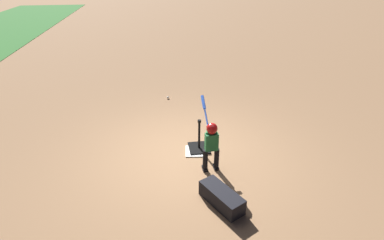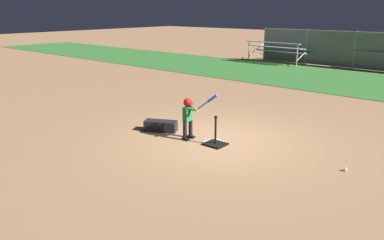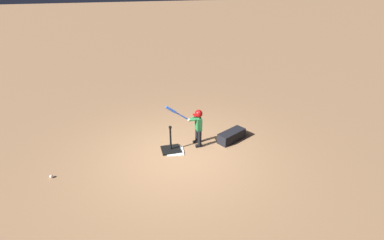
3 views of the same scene
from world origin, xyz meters
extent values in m
plane|color=#99704C|center=(0.00, 0.00, 0.00)|extent=(90.00, 90.00, 0.00)
cube|color=#33702D|center=(0.00, 9.88, 0.01)|extent=(56.00, 6.17, 0.02)
cylinder|color=#9E9EA3|center=(-6.77, 13.80, 0.99)|extent=(0.08, 0.08, 1.98)
cylinder|color=#9E9EA3|center=(-4.06, 13.80, 0.99)|extent=(0.08, 0.08, 1.98)
cylinder|color=#9E9EA3|center=(-1.35, 13.80, 0.99)|extent=(0.08, 0.08, 1.98)
cube|color=slate|center=(0.00, 13.80, 0.99)|extent=(13.53, 0.02, 1.90)
cube|color=white|center=(0.05, -0.25, 0.01)|extent=(0.49, 0.49, 0.02)
cube|color=black|center=(0.15, -0.33, 0.02)|extent=(0.49, 0.44, 0.04)
cylinder|color=black|center=(0.15, -0.33, 0.35)|extent=(0.05, 0.05, 0.62)
cylinder|color=black|center=(0.15, -0.33, 0.68)|extent=(0.08, 0.08, 0.05)
cylinder|color=black|center=(-0.63, -0.33, 0.23)|extent=(0.10, 0.10, 0.47)
cube|color=black|center=(-0.61, -0.33, 0.03)|extent=(0.18, 0.10, 0.06)
cylinder|color=black|center=(-0.62, -0.55, 0.23)|extent=(0.10, 0.10, 0.47)
cube|color=black|center=(-0.60, -0.55, 0.03)|extent=(0.18, 0.10, 0.06)
cube|color=#236B38|center=(-0.62, -0.44, 0.64)|extent=(0.14, 0.25, 0.35)
sphere|color=tan|center=(-0.62, -0.44, 0.91)|extent=(0.18, 0.18, 0.18)
sphere|color=maroon|center=(-0.62, -0.44, 0.93)|extent=(0.21, 0.21, 0.21)
cube|color=maroon|center=(-0.54, -0.43, 0.90)|extent=(0.11, 0.16, 0.01)
cylinder|color=#236B38|center=(-0.49, -0.39, 0.80)|extent=(0.29, 0.14, 0.10)
cylinder|color=#236B38|center=(-0.49, -0.47, 0.80)|extent=(0.29, 0.16, 0.10)
sphere|color=tan|center=(-0.36, -0.42, 0.78)|extent=(0.09, 0.09, 0.09)
cylinder|color=blue|center=(-0.08, -0.41, 1.00)|extent=(0.59, 0.06, 0.46)
cylinder|color=blue|center=(0.10, -0.40, 1.14)|extent=(0.28, 0.08, 0.23)
cylinder|color=black|center=(-0.38, -0.43, 0.77)|extent=(0.04, 0.05, 0.05)
sphere|color=white|center=(3.01, 0.15, 0.04)|extent=(0.07, 0.07, 0.07)
cube|color=#ADAFB7|center=(-5.42, 14.41, 0.31)|extent=(3.48, 0.39, 0.04)
cube|color=#ADAFB7|center=(-5.41, 14.66, 0.04)|extent=(3.48, 0.45, 0.04)
cube|color=#ADAFB7|center=(-5.45, 13.77, 0.62)|extent=(3.48, 0.39, 0.04)
cube|color=#ADAFB7|center=(-5.44, 14.03, 0.35)|extent=(3.48, 0.45, 0.04)
cube|color=#ADAFB7|center=(-5.48, 13.14, 0.93)|extent=(3.48, 0.39, 0.04)
cube|color=#ADAFB7|center=(-5.47, 13.39, 0.66)|extent=(3.48, 0.45, 0.04)
cube|color=#ADAFB7|center=(-5.51, 12.50, 1.23)|extent=(3.48, 0.39, 0.04)
cube|color=#ADAFB7|center=(-5.50, 12.76, 0.97)|extent=(3.48, 0.45, 0.04)
cylinder|color=#ADAFB7|center=(-3.81, 14.58, 0.16)|extent=(0.06, 0.06, 0.33)
cylinder|color=#ADAFB7|center=(-3.92, 12.43, 0.63)|extent=(0.06, 0.06, 1.25)
cylinder|color=#ADAFB7|center=(-3.87, 13.50, 0.79)|extent=(0.15, 2.18, 0.97)
cylinder|color=#ADAFB7|center=(-7.00, 14.74, 0.16)|extent=(0.06, 0.06, 0.33)
cylinder|color=#ADAFB7|center=(-7.11, 12.58, 0.63)|extent=(0.06, 0.06, 1.25)
cylinder|color=#ADAFB7|center=(-7.05, 13.66, 0.79)|extent=(0.15, 2.18, 0.97)
cylinder|color=#ADAFB7|center=(-1.44, 15.30, 0.17)|extent=(0.06, 0.06, 0.33)
cylinder|color=#ADAFB7|center=(-1.56, 13.88, 0.48)|extent=(0.06, 0.06, 0.96)
cylinder|color=#ADAFB7|center=(-1.50, 14.59, 0.65)|extent=(0.16, 1.45, 0.67)
cube|color=black|center=(-1.57, -0.43, 0.14)|extent=(0.89, 0.68, 0.28)
camera|label=1|loc=(-5.30, 0.59, 3.58)|focal=28.00mm
camera|label=2|loc=(5.13, -7.00, 3.08)|focal=35.00mm
camera|label=3|loc=(1.26, 6.29, 4.21)|focal=28.00mm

